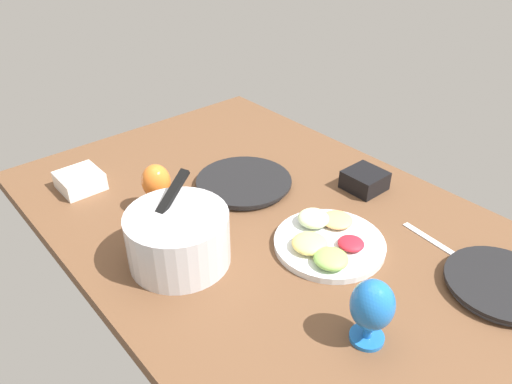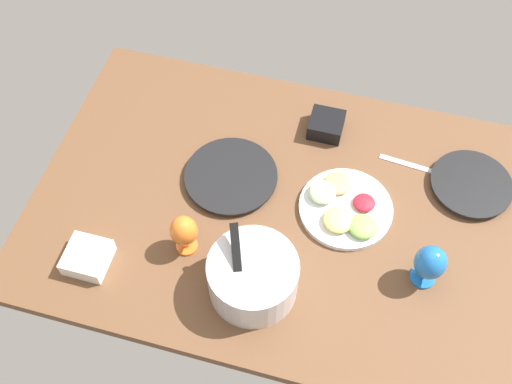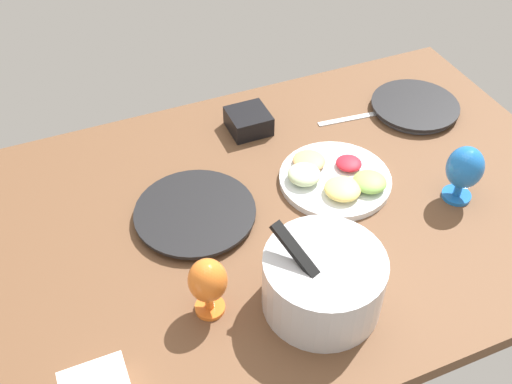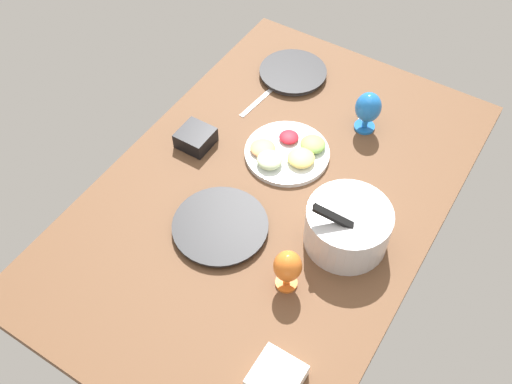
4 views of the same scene
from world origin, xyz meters
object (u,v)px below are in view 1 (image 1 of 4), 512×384
(fruit_platter, at_px, (327,240))
(square_bowl_black, at_px, (365,179))
(mixing_bowl, at_px, (178,236))
(dinner_plate_right, at_px, (244,183))
(hurricane_glass_orange, at_px, (156,183))
(dinner_plate_left, at_px, (501,285))
(hurricane_glass_blue, at_px, (372,307))
(square_bowl_white, at_px, (80,180))

(fruit_platter, distance_m, square_bowl_black, 0.32)
(mixing_bowl, xyz_separation_m, square_bowl_black, (-0.09, -0.62, -0.04))
(dinner_plate_right, relative_size, hurricane_glass_orange, 2.01)
(mixing_bowl, bearing_deg, fruit_platter, -122.39)
(dinner_plate_left, relative_size, mixing_bowl, 1.02)
(hurricane_glass_blue, xyz_separation_m, square_bowl_black, (0.38, -0.46, -0.06))
(hurricane_glass_blue, xyz_separation_m, square_bowl_white, (0.96, 0.21, -0.06))
(square_bowl_white, bearing_deg, hurricane_glass_orange, -154.91)
(square_bowl_black, bearing_deg, hurricane_glass_orange, 60.29)
(dinner_plate_right, xyz_separation_m, hurricane_glass_orange, (0.06, 0.27, 0.08))
(mixing_bowl, xyz_separation_m, hurricane_glass_orange, (0.23, -0.08, 0.02))
(dinner_plate_left, height_order, mixing_bowl, mixing_bowl)
(dinner_plate_left, xyz_separation_m, fruit_platter, (0.37, 0.19, 0.01))
(mixing_bowl, bearing_deg, dinner_plate_left, -138.29)
(hurricane_glass_orange, bearing_deg, dinner_plate_left, -151.31)
(dinner_plate_left, bearing_deg, mixing_bowl, 41.71)
(dinner_plate_left, bearing_deg, dinner_plate_right, 12.79)
(fruit_platter, relative_size, hurricane_glass_orange, 1.96)
(square_bowl_white, bearing_deg, mixing_bowl, -174.42)
(dinner_plate_left, relative_size, square_bowl_black, 2.31)
(mixing_bowl, bearing_deg, square_bowl_white, 5.58)
(hurricane_glass_blue, bearing_deg, square_bowl_white, 12.14)
(mixing_bowl, relative_size, square_bowl_white, 2.05)
(dinner_plate_right, relative_size, square_bowl_white, 2.41)
(square_bowl_white, bearing_deg, hurricane_glass_blue, -167.86)
(mixing_bowl, relative_size, square_bowl_black, 2.27)
(dinner_plate_right, xyz_separation_m, fruit_platter, (-0.37, 0.02, 0.01))
(dinner_plate_left, height_order, hurricane_glass_blue, hurricane_glass_blue)
(fruit_platter, relative_size, hurricane_glass_blue, 1.87)
(fruit_platter, bearing_deg, square_bowl_white, 28.09)
(hurricane_glass_blue, height_order, square_bowl_white, hurricane_glass_blue)
(mixing_bowl, bearing_deg, dinner_plate_right, -64.08)
(dinner_plate_left, relative_size, dinner_plate_right, 0.87)
(hurricane_glass_orange, bearing_deg, mixing_bowl, 161.60)
(fruit_platter, bearing_deg, dinner_plate_right, -3.65)
(dinner_plate_right, xyz_separation_m, square_bowl_white, (0.32, 0.39, 0.02))
(dinner_plate_right, relative_size, fruit_platter, 1.02)
(hurricane_glass_blue, bearing_deg, mixing_bowl, 18.65)
(dinner_plate_right, height_order, square_bowl_white, square_bowl_white)
(square_bowl_black, xyz_separation_m, square_bowl_white, (0.58, 0.67, -0.00))
(hurricane_glass_orange, distance_m, square_bowl_white, 0.30)
(dinner_plate_right, bearing_deg, fruit_platter, 176.35)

